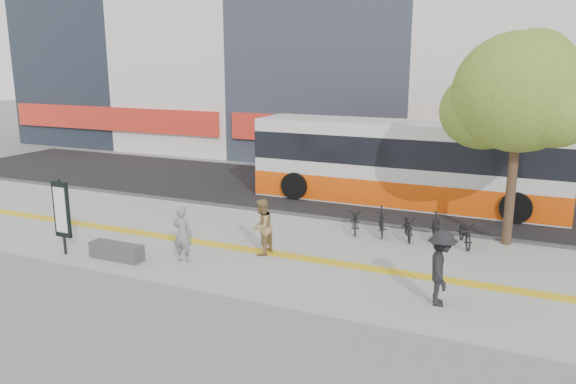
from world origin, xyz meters
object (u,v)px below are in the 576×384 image
at_px(signboard, 62,211).
at_px(pedestrian_tan, 262,227).
at_px(seated_woman, 183,234).
at_px(pedestrian_dark, 441,268).
at_px(bus, 405,165).
at_px(bench, 117,251).
at_px(street_tree, 519,95).

height_order(signboard, pedestrian_tan, signboard).
relative_size(seated_woman, pedestrian_dark, 0.91).
bearing_deg(pedestrian_dark, bus, 4.93).
bearing_deg(pedestrian_tan, seated_woman, -46.32).
height_order(bus, pedestrian_tan, bus).
height_order(signboard, pedestrian_dark, signboard).
bearing_deg(bench, bus, 59.11).
bearing_deg(bench, street_tree, 31.62).
bearing_deg(signboard, seated_woman, 15.14).
height_order(seated_woman, pedestrian_dark, pedestrian_dark).
xyz_separation_m(bus, seated_woman, (-4.00, -9.09, -0.66)).
relative_size(signboard, pedestrian_dark, 1.27).
distance_m(signboard, pedestrian_tan, 5.63).
distance_m(seated_woman, pedestrian_dark, 6.90).
height_order(pedestrian_tan, pedestrian_dark, pedestrian_dark).
height_order(street_tree, bus, street_tree).
bearing_deg(pedestrian_tan, bench, -56.03).
distance_m(signboard, street_tree, 13.40).
relative_size(street_tree, pedestrian_tan, 3.91).
xyz_separation_m(pedestrian_tan, pedestrian_dark, (5.20, -1.35, 0.06)).
bearing_deg(seated_woman, pedestrian_tan, -143.43).
distance_m(signboard, pedestrian_dark, 10.36).
bearing_deg(pedestrian_dark, bench, 81.60).
bearing_deg(street_tree, pedestrian_tan, -147.58).
distance_m(signboard, seated_woman, 3.56).
bearing_deg(pedestrian_dark, signboard, 82.59).
distance_m(street_tree, pedestrian_tan, 8.28).
bearing_deg(bus, pedestrian_dark, -72.21).
bearing_deg(signboard, bus, 53.50).
xyz_separation_m(bench, bus, (5.80, 9.70, 1.23)).
bearing_deg(signboard, bench, 10.81).
xyz_separation_m(bench, signboard, (-1.60, -0.31, 1.06)).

